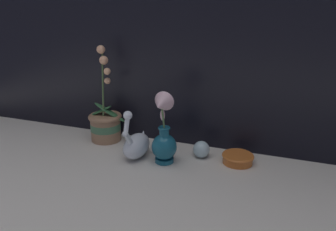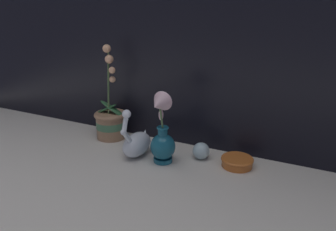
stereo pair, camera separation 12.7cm
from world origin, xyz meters
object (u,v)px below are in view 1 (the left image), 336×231
blue_vase (163,136)px  swan_figurine (136,144)px  amber_dish (238,158)px  glass_sphere (201,149)px  orchid_potted_plant (106,122)px

blue_vase → swan_figurine: bearing=174.1°
swan_figurine → amber_dish: 0.40m
glass_sphere → orchid_potted_plant: bearing=176.7°
orchid_potted_plant → swan_figurine: orchid_potted_plant is taller
glass_sphere → amber_dish: size_ratio=0.55×
orchid_potted_plant → amber_dish: size_ratio=3.43×
blue_vase → amber_dish: bearing=19.6°
orchid_potted_plant → amber_dish: bearing=-2.5°
blue_vase → glass_sphere: size_ratio=4.21×
swan_figurine → glass_sphere: 0.26m
orchid_potted_plant → amber_dish: 0.60m
swan_figurine → glass_sphere: (0.25, 0.08, -0.02)m
swan_figurine → blue_vase: blue_vase is taller
orchid_potted_plant → glass_sphere: orchid_potted_plant is taller
orchid_potted_plant → blue_vase: 0.35m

